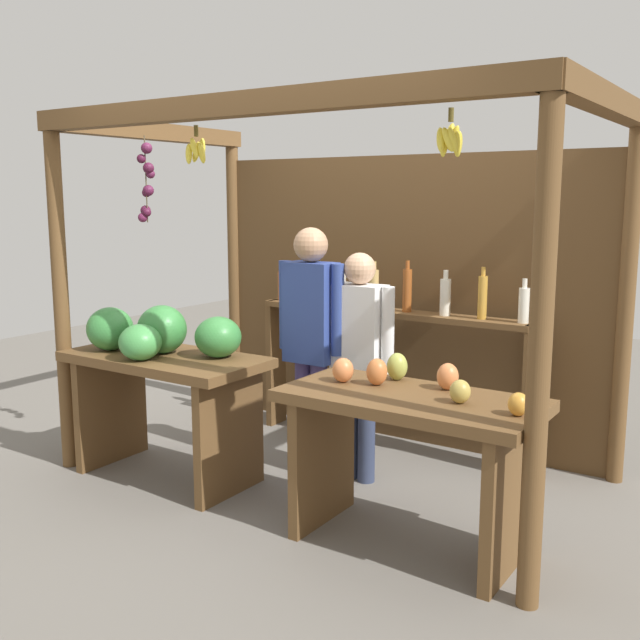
# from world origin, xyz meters

# --- Properties ---
(ground_plane) EXTENTS (12.00, 12.00, 0.00)m
(ground_plane) POSITION_xyz_m (0.00, 0.00, 0.00)
(ground_plane) COLOR slate
(ground_plane) RESTS_ON ground
(market_stall) EXTENTS (3.25, 1.85, 2.31)m
(market_stall) POSITION_xyz_m (-0.00, 0.41, 1.34)
(market_stall) COLOR brown
(market_stall) RESTS_ON ground
(fruit_counter_left) EXTENTS (1.31, 0.67, 1.11)m
(fruit_counter_left) POSITION_xyz_m (-0.88, -0.66, 0.75)
(fruit_counter_left) COLOR brown
(fruit_counter_left) RESTS_ON ground
(fruit_counter_right) EXTENTS (1.31, 0.64, 0.96)m
(fruit_counter_right) POSITION_xyz_m (0.86, -0.64, 0.60)
(fruit_counter_right) COLOR brown
(fruit_counter_right) RESTS_ON ground
(bottle_shelf_unit) EXTENTS (2.08, 0.22, 1.36)m
(bottle_shelf_unit) POSITION_xyz_m (0.05, 0.65, 0.81)
(bottle_shelf_unit) COLOR brown
(bottle_shelf_unit) RESTS_ON ground
(vendor_man) EXTENTS (0.48, 0.22, 1.60)m
(vendor_man) POSITION_xyz_m (-0.12, -0.09, 0.96)
(vendor_man) COLOR #4C3F7C
(vendor_man) RESTS_ON ground
(vendor_woman) EXTENTS (0.48, 0.20, 1.45)m
(vendor_woman) POSITION_xyz_m (0.19, -0.01, 0.86)
(vendor_woman) COLOR #303A56
(vendor_woman) RESTS_ON ground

